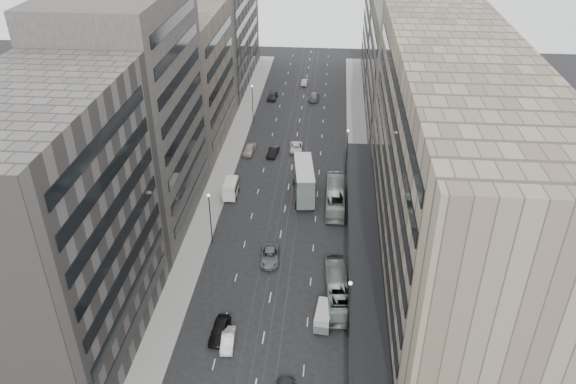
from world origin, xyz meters
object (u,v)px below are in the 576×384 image
(bus_near, at_px, (337,290))
(bus_far, at_px, (335,196))
(panel_van, at_px, (231,188))
(double_decker, at_px, (304,180))
(sedan_0, at_px, (220,330))
(vw_microbus, at_px, (324,316))
(sedan_1, at_px, (228,340))
(sedan_2, at_px, (270,256))

(bus_near, relative_size, bus_far, 0.93)
(panel_van, bearing_deg, double_decker, 4.75)
(sedan_0, bearing_deg, vw_microbus, 16.82)
(double_decker, relative_size, sedan_1, 2.53)
(double_decker, bearing_deg, panel_van, 178.50)
(double_decker, xyz_separation_m, panel_van, (-11.95, -1.14, -1.46))
(bus_near, distance_m, vw_microbus, 4.70)
(bus_far, relative_size, double_decker, 1.16)
(vw_microbus, height_order, sedan_2, vw_microbus)
(panel_van, distance_m, sedan_1, 32.83)
(sedan_0, distance_m, sedan_1, 1.79)
(double_decker, relative_size, vw_microbus, 2.33)
(bus_far, distance_m, vw_microbus, 26.81)
(vw_microbus, relative_size, sedan_1, 1.09)
(double_decker, distance_m, panel_van, 12.10)
(vw_microbus, xyz_separation_m, sedan_1, (-10.83, -4.29, -0.62))
(double_decker, xyz_separation_m, vw_microbus, (4.15, -29.23, -1.72))
(bus_far, height_order, double_decker, double_decker)
(bus_far, distance_m, panel_van, 17.17)
(vw_microbus, bearing_deg, panel_van, 126.18)
(bus_far, height_order, sedan_1, bus_far)
(bus_near, height_order, bus_far, bus_far)
(bus_near, distance_m, sedan_2, 11.89)
(sedan_2, bearing_deg, sedan_1, -104.79)
(double_decker, bearing_deg, vw_microbus, -88.86)
(vw_microbus, bearing_deg, sedan_1, -152.01)
(panel_van, distance_m, sedan_2, 18.34)
(vw_microbus, relative_size, panel_van, 1.00)
(bus_far, distance_m, sedan_1, 33.27)
(bus_far, xyz_separation_m, panel_van, (-17.12, 1.31, -0.14))
(sedan_0, xyz_separation_m, sedan_2, (4.23, 14.75, -0.08))
(vw_microbus, relative_size, sedan_0, 0.92)
(bus_near, xyz_separation_m, double_decker, (-5.68, 24.80, 1.44))
(vw_microbus, bearing_deg, bus_near, 77.33)
(bus_far, distance_m, sedan_2, 17.44)
(double_decker, relative_size, sedan_2, 1.94)
(bus_near, xyz_separation_m, sedan_2, (-9.33, 7.32, -0.83))
(vw_microbus, distance_m, sedan_0, 12.41)
(sedan_2, bearing_deg, panel_van, 112.81)
(panel_van, relative_size, sedan_1, 1.09)
(bus_far, xyz_separation_m, double_decker, (-5.16, 2.45, 1.32))
(bus_far, relative_size, panel_van, 2.70)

